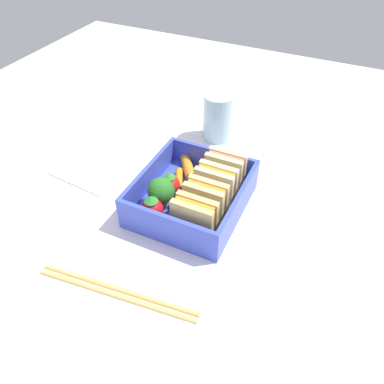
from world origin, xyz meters
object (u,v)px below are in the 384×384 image
Objects in this scene: strawberry_left at (170,183)px; chopstick_pair at (117,291)px; sandwich_left at (225,169)px; sandwich_center_left at (216,184)px; folded_napkin at (105,158)px; carrot_stick_left at (179,179)px; sandwich_center at (206,200)px; sandwich_center_right at (194,217)px; strawberry_far_left at (152,209)px; broccoli_floret at (161,191)px; carrot_stick_far_left at (188,167)px; drinking_glass at (218,117)px.

strawberry_left is 17.18cm from chopstick_pair.
strawberry_left is at bearing -51.50° from sandwich_left.
sandwich_left and sandwich_center_left have the same top height.
carrot_stick_left is at bearing 85.48° from folded_napkin.
sandwich_left and sandwich_center have the same top height.
sandwich_center_right is 8.43cm from strawberry_left.
sandwich_center_left is at bearing 139.39° from strawberry_far_left.
folded_napkin is at bearing -95.91° from sandwich_center_left.
broccoli_floret is 1.21× the size of strawberry_far_left.
folded_napkin is at bearing -105.34° from sandwich_center.
carrot_stick_left is (2.51, -6.23, -2.10)cm from sandwich_left.
broccoli_floret is (-2.62, -6.20, -0.13)cm from sandwich_center_right.
broccoli_floret is at bearing -81.85° from sandwich_center.
sandwich_center_right is 6.21cm from strawberry_far_left.
carrot_stick_left is at bearing -68.04° from sandwich_left.
chopstick_pair is (21.93, -4.58, -3.49)cm from sandwich_left.
strawberry_far_left is at bearing -40.61° from sandwich_center_left.
sandwich_left is 10.04cm from broccoli_floret.
sandwich_center_right reaches higher than carrot_stick_far_left.
drinking_glass is 20.42cm from folded_napkin.
sandwich_center_right is (7.01, 0.00, 0.00)cm from sandwich_center_left.
folded_napkin is (1.67, -14.45, -1.78)cm from carrot_stick_far_left.
chopstick_pair is at bearing -17.07° from sandwich_center.
broccoli_floret is (2.89, 0.11, 0.90)cm from strawberry_left.
drinking_glass reaches higher than sandwich_center_left.
sandwich_left is at bearing 141.89° from broccoli_floret.
sandwich_center_left and sandwich_center_right have the same top height.
chopstick_pair is 26.02cm from folded_napkin.
sandwich_center is 7.97cm from carrot_stick_left.
drinking_glass is (-17.67, 0.08, 1.29)cm from strawberry_left.
drinking_glass is (-15.16, 0.01, 2.36)cm from carrot_stick_left.
folded_napkin is (-5.63, -20.54, -3.64)cm from sandwich_center.
sandwich_left is at bearing 180.00° from sandwich_center_left.
folded_napkin is at bearing -94.52° from carrot_stick_left.
broccoli_floret is at bearing 2.11° from strawberry_left.
folded_napkin is at bearing -45.57° from drinking_glass.
chopstick_pair is (11.27, 1.55, -2.51)cm from strawberry_far_left.
strawberry_left is at bearing -177.89° from broccoli_floret.
sandwich_left is 22.67cm from chopstick_pair.
sandwich_center_left is 1.56× the size of strawberry_left.
sandwich_center_right is 22.77cm from folded_napkin.
sandwich_center_left is at bearing 80.93° from carrot_stick_left.
sandwich_left is 1.52× the size of strawberry_far_left.
broccoli_floret is at bearing 0.07° from drinking_glass.
carrot_stick_left reaches higher than folded_napkin.
strawberry_far_left is at bearing -59.28° from sandwich_center.
strawberry_left is (-2.00, -6.31, -1.02)cm from sandwich_center.
sandwich_left is 10.52cm from sandwich_center_right.
sandwich_center_left is at bearing 180.00° from sandwich_center.
broccoli_floret is at bearing -38.11° from sandwich_left.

